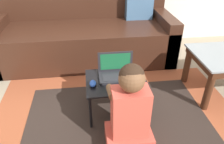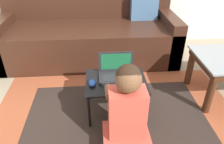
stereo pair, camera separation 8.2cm
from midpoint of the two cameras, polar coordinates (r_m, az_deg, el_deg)
ground_plane at (r=2.07m, az=0.64°, el=-12.26°), size 16.00×16.00×0.00m
area_rug at (r=2.01m, az=2.69°, el=-13.93°), size 2.31×1.75×0.01m
couch at (r=3.00m, az=-5.14°, el=9.67°), size 2.28×0.91×0.91m
laptop_desk at (r=1.96m, az=2.21°, el=-3.19°), size 0.54×0.43×0.35m
laptop at (r=1.98m, az=2.38°, el=-0.30°), size 0.32×0.20×0.21m
computer_mouse at (r=1.88m, az=-3.95°, el=-2.89°), size 0.06×0.09×0.04m
person_seated at (r=1.63m, az=5.35°, el=-10.65°), size 0.36×0.37×0.74m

